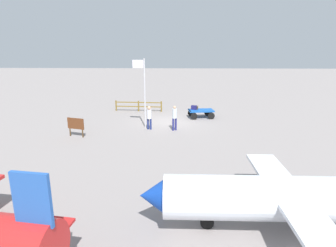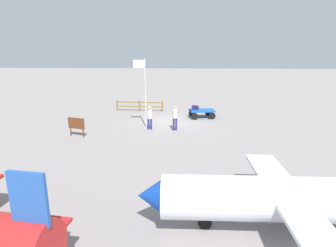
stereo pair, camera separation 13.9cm
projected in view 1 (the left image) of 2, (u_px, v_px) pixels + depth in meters
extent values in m
plane|color=gray|center=(168.00, 122.00, 22.35)|extent=(120.00, 120.00, 0.00)
cube|color=#1856B3|center=(201.00, 110.00, 23.55)|extent=(2.18, 1.48, 0.10)
cube|color=#1856B3|center=(190.00, 111.00, 23.44)|extent=(0.25, 1.14, 0.10)
cylinder|color=black|center=(194.00, 116.00, 22.96)|extent=(0.57, 0.20, 0.55)
cylinder|color=black|center=(191.00, 113.00, 24.15)|extent=(0.57, 0.20, 0.55)
cylinder|color=black|center=(211.00, 116.00, 23.12)|extent=(0.57, 0.20, 0.55)
cylinder|color=black|center=(207.00, 112.00, 24.30)|extent=(0.57, 0.20, 0.55)
cube|color=#1E1B51|center=(194.00, 108.00, 23.62)|extent=(0.52, 0.41, 0.34)
cube|color=#3D3223|center=(195.00, 108.00, 23.77)|extent=(0.58, 0.43, 0.25)
cylinder|color=navy|center=(176.00, 124.00, 20.00)|extent=(0.14, 0.14, 0.88)
cylinder|color=navy|center=(173.00, 124.00, 19.92)|extent=(0.14, 0.14, 0.88)
cylinder|color=silver|center=(175.00, 113.00, 19.76)|extent=(0.44, 0.44, 0.67)
sphere|color=tan|center=(175.00, 107.00, 19.65)|extent=(0.21, 0.21, 0.21)
cylinder|color=navy|center=(151.00, 124.00, 20.18)|extent=(0.14, 0.14, 0.78)
cylinder|color=navy|center=(148.00, 124.00, 20.23)|extent=(0.14, 0.14, 0.78)
cylinder|color=silver|center=(149.00, 114.00, 20.02)|extent=(0.40, 0.40, 0.64)
sphere|color=tan|center=(149.00, 108.00, 19.91)|extent=(0.26, 0.26, 0.26)
cylinder|color=white|center=(288.00, 198.00, 8.77)|extent=(7.70, 1.42, 1.39)
cone|color=#1341AF|center=(154.00, 196.00, 8.93)|extent=(0.91, 1.25, 1.25)
cube|color=white|center=(289.00, 194.00, 8.74)|extent=(1.13, 6.47, 0.12)
cylinder|color=black|center=(207.00, 223.00, 9.10)|extent=(0.44, 0.10, 0.44)
cylinder|color=black|center=(323.00, 243.00, 8.17)|extent=(0.44, 0.10, 0.44)
cylinder|color=black|center=(299.00, 210.00, 9.80)|extent=(0.44, 0.10, 0.44)
cube|color=#2758AF|center=(32.00, 200.00, 6.22)|extent=(0.91, 0.22, 1.30)
cube|color=red|center=(38.00, 245.00, 6.52)|extent=(1.00, 2.28, 0.08)
cylinder|color=silver|center=(145.00, 94.00, 20.12)|extent=(0.10, 0.10, 4.92)
cube|color=white|center=(138.00, 64.00, 19.60)|extent=(0.76, 0.16, 0.55)
cylinder|color=#4C3319|center=(83.00, 134.00, 18.39)|extent=(0.08, 0.08, 0.53)
cylinder|color=#4C3319|center=(70.00, 132.00, 18.71)|extent=(0.08, 0.08, 0.53)
cube|color=brown|center=(76.00, 124.00, 18.39)|extent=(1.18, 0.42, 0.72)
cylinder|color=brown|center=(161.00, 106.00, 25.77)|extent=(0.12, 0.12, 0.96)
cylinder|color=brown|center=(139.00, 106.00, 25.96)|extent=(0.12, 0.12, 0.96)
cylinder|color=brown|center=(116.00, 106.00, 26.16)|extent=(0.12, 0.12, 0.96)
cube|color=brown|center=(138.00, 102.00, 25.87)|extent=(4.18, 0.34, 0.08)
cube|color=brown|center=(139.00, 107.00, 25.97)|extent=(4.18, 0.34, 0.08)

